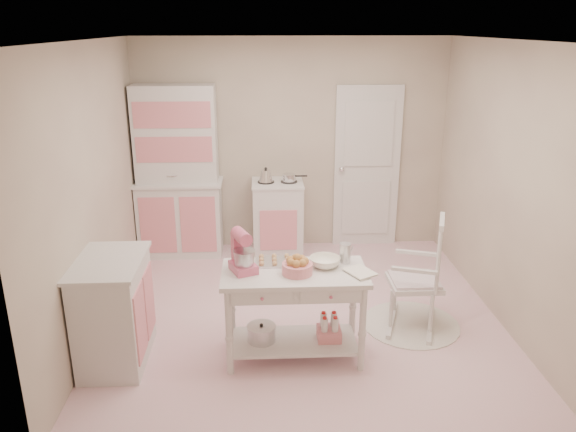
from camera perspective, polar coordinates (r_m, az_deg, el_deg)
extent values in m
plane|color=pink|center=(5.65, 1.42, -9.93)|extent=(3.80, 3.80, 0.00)
cube|color=white|center=(4.95, 1.68, 17.44)|extent=(3.80, 3.80, 0.04)
cube|color=beige|center=(6.99, 0.35, 7.14)|extent=(3.80, 0.04, 2.60)
cube|color=beige|center=(3.38, 4.01, -6.13)|extent=(3.80, 0.04, 2.60)
cube|color=beige|center=(5.36, -19.19, 2.39)|extent=(0.04, 3.80, 2.60)
cube|color=beige|center=(5.63, 21.25, 2.91)|extent=(0.04, 3.80, 2.60)
cube|color=silver|center=(7.14, 8.02, 4.91)|extent=(0.82, 0.05, 2.04)
cube|color=silver|center=(6.88, -11.16, 4.36)|extent=(1.06, 0.50, 2.08)
cube|color=silver|center=(6.93, -1.05, -0.18)|extent=(0.62, 0.57, 0.92)
cube|color=silver|center=(4.96, -17.26, -9.19)|extent=(0.54, 0.84, 0.92)
cylinder|color=white|center=(5.59, 12.35, -10.68)|extent=(0.92, 0.92, 0.01)
cube|color=silver|center=(5.35, 12.76, -5.60)|extent=(0.68, 0.84, 1.10)
cube|color=silver|center=(4.82, 0.64, -9.95)|extent=(1.20, 0.60, 0.80)
cube|color=#D75B7E|center=(4.59, -4.60, -3.67)|extent=(0.29, 0.34, 0.34)
cube|color=silver|center=(4.80, -1.27, -4.68)|extent=(0.34, 0.24, 0.02)
cylinder|color=pink|center=(4.58, 0.95, -5.36)|extent=(0.25, 0.25, 0.09)
imported|color=white|center=(4.72, 3.76, -4.69)|extent=(0.26, 0.26, 0.08)
cylinder|color=silver|center=(4.80, 5.81, -3.76)|extent=(0.10, 0.10, 0.17)
imported|color=white|center=(4.58, 6.41, -5.95)|extent=(0.28, 0.31, 0.02)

